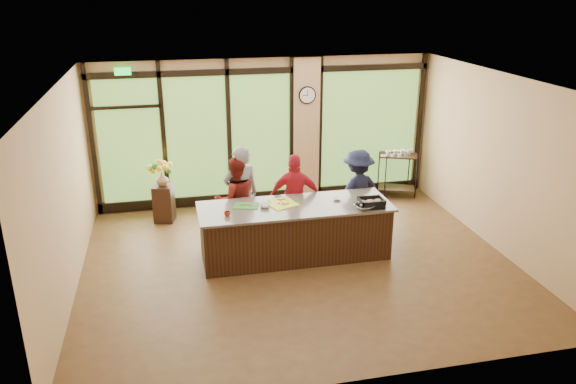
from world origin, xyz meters
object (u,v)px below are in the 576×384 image
island_base (295,232)px  cook_right (357,191)px  flower_stand (164,203)px  cook_left (241,194)px  bar_cart (398,169)px  roasting_pan (371,205)px

island_base → cook_right: (1.36, 0.77, 0.34)m
cook_right → flower_stand: size_ratio=2.15×
cook_left → bar_cart: size_ratio=1.68×
island_base → bar_cart: size_ratio=2.95×
roasting_pan → bar_cart: (1.59, 2.61, -0.32)m
island_base → cook_left: 1.22m
roasting_pan → flower_stand: bearing=149.7°
cook_left → flower_stand: bearing=-51.6°
island_base → roasting_pan: size_ratio=7.79×
flower_stand → bar_cart: size_ratio=0.69×
cook_left → roasting_pan: 2.30m
cook_left → bar_cart: (3.58, 1.46, -0.25)m
island_base → cook_left: size_ratio=1.76×
island_base → flower_stand: bearing=136.8°
cook_right → flower_stand: 3.74m
island_base → flower_stand: island_base is taller
cook_left → flower_stand: (-1.36, 1.18, -0.52)m
cook_right → cook_left: bearing=-16.7°
cook_left → cook_right: cook_left is taller
island_base → roasting_pan: roasting_pan is taller
bar_cart → cook_left: bearing=-135.2°
flower_stand → cook_left: bearing=-27.1°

